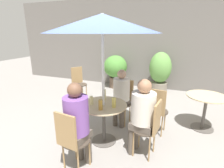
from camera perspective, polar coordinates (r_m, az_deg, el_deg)
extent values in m
plane|color=gray|center=(3.21, -5.24, -19.33)|extent=(20.00, 20.00, 0.00)
cube|color=slate|center=(6.12, 10.03, 12.83)|extent=(10.00, 0.06, 3.00)
cylinder|color=#514C47|center=(3.31, -2.60, -17.85)|extent=(0.43, 0.43, 0.01)
cylinder|color=#514C47|center=(3.13, -2.69, -12.67)|extent=(0.06, 0.06, 0.67)
cylinder|color=#CCB284|center=(2.98, -2.78, -6.87)|extent=(0.80, 0.80, 0.02)
cylinder|color=#514C47|center=(4.10, 27.26, -12.59)|extent=(0.43, 0.43, 0.01)
cylinder|color=#514C47|center=(3.95, 27.92, -8.22)|extent=(0.06, 0.06, 0.67)
cylinder|color=#CCB284|center=(3.83, 28.61, -3.51)|extent=(0.75, 0.75, 0.02)
cylinder|color=#42382D|center=(2.58, -11.69, -17.68)|extent=(0.39, 0.39, 0.02)
cylinder|color=#9E7A4C|center=(2.71, -15.48, -21.98)|extent=(0.02, 0.02, 0.43)
cylinder|color=#9E7A4C|center=(2.57, -10.98, -24.09)|extent=(0.02, 0.02, 0.43)
cylinder|color=#9E7A4C|center=(2.85, -11.74, -19.43)|extent=(0.02, 0.02, 0.43)
cylinder|color=#9E7A4C|center=(2.72, -7.33, -21.21)|extent=(0.02, 0.02, 0.43)
cube|color=#9E7A4C|center=(2.34, -14.92, -14.67)|extent=(0.33, 0.07, 0.47)
cylinder|color=#42382D|center=(2.82, 10.60, -14.36)|extent=(0.39, 0.39, 0.02)
cylinder|color=#9E7A4C|center=(2.81, 12.08, -20.08)|extent=(0.02, 0.02, 0.43)
cylinder|color=#9E7A4C|center=(3.02, 13.58, -17.40)|extent=(0.02, 0.02, 0.43)
cylinder|color=#9E7A4C|center=(2.87, 6.95, -18.88)|extent=(0.02, 0.02, 0.43)
cylinder|color=#9E7A4C|center=(3.07, 8.81, -16.37)|extent=(0.02, 0.02, 0.43)
cube|color=#9E7A4C|center=(2.66, 14.55, -10.59)|extent=(0.07, 0.33, 0.47)
cylinder|color=#42382D|center=(3.67, 3.32, -6.46)|extent=(0.39, 0.39, 0.02)
cylinder|color=#9E7A4C|center=(3.82, 5.85, -9.26)|extent=(0.02, 0.02, 0.43)
cylinder|color=#9E7A4C|center=(3.92, 2.38, -8.51)|extent=(0.02, 0.02, 0.43)
cylinder|color=#9E7A4C|center=(3.61, 4.23, -10.83)|extent=(0.02, 0.02, 0.43)
cylinder|color=#9E7A4C|center=(3.71, 0.59, -9.99)|extent=(0.02, 0.02, 0.43)
cube|color=#9E7A4C|center=(3.73, 4.55, -2.06)|extent=(0.33, 0.07, 0.47)
cylinder|color=#42382D|center=(3.45, 14.63, -8.55)|extent=(0.39, 0.39, 0.02)
cylinder|color=#9E7A4C|center=(3.47, 11.75, -12.41)|extent=(0.02, 0.02, 0.43)
cylinder|color=#9E7A4C|center=(3.42, 15.95, -13.17)|extent=(0.02, 0.02, 0.43)
cylinder|color=#9E7A4C|center=(3.69, 12.89, -10.64)|extent=(0.02, 0.02, 0.43)
cylinder|color=#9E7A4C|center=(3.64, 16.83, -11.32)|extent=(0.02, 0.02, 0.43)
cube|color=#9E7A4C|center=(3.20, 14.19, -5.81)|extent=(0.34, 0.07, 0.47)
cylinder|color=#42382D|center=(5.04, -10.39, -0.23)|extent=(0.39, 0.39, 0.02)
cylinder|color=#9E7A4C|center=(5.27, -9.62, -2.03)|extent=(0.02, 0.02, 0.43)
cylinder|color=#9E7A4C|center=(5.17, -12.15, -2.54)|extent=(0.02, 0.02, 0.43)
cylinder|color=#9E7A4C|center=(5.05, -8.32, -2.79)|extent=(0.02, 0.02, 0.43)
cylinder|color=#9E7A4C|center=(4.95, -10.94, -3.34)|extent=(0.02, 0.02, 0.43)
cube|color=#9E7A4C|center=(5.13, -11.39, 2.85)|extent=(0.21, 0.30, 0.47)
cylinder|color=brown|center=(2.77, -7.77, -20.46)|extent=(0.10, 0.10, 0.43)
cylinder|color=brown|center=(2.85, -10.37, -19.44)|extent=(0.10, 0.10, 0.43)
cube|color=brown|center=(2.57, -11.17, -16.15)|extent=(0.33, 0.36, 0.10)
cylinder|color=#7A4C9E|center=(2.42, -11.59, -9.96)|extent=(0.34, 0.34, 0.52)
sphere|color=brown|center=(2.28, -12.10, -1.92)|extent=(0.19, 0.19, 0.19)
cylinder|color=brown|center=(3.05, 7.60, -16.61)|extent=(0.11, 0.11, 0.43)
cylinder|color=brown|center=(2.92, 6.37, -18.20)|extent=(0.11, 0.11, 0.43)
cube|color=brown|center=(2.80, 9.88, -13.06)|extent=(0.38, 0.35, 0.11)
cylinder|color=beige|center=(2.67, 10.19, -7.64)|extent=(0.36, 0.36, 0.47)
sphere|color=#9E7051|center=(2.55, 10.57, -0.68)|extent=(0.21, 0.21, 0.21)
cylinder|color=brown|center=(3.66, 1.06, -10.41)|extent=(0.10, 0.10, 0.43)
cylinder|color=brown|center=(3.60, 3.20, -10.92)|extent=(0.10, 0.10, 0.43)
cube|color=brown|center=(3.61, 3.06, -5.81)|extent=(0.32, 0.35, 0.10)
cylinder|color=beige|center=(3.52, 3.13, -1.69)|extent=(0.33, 0.33, 0.45)
sphere|color=tan|center=(3.43, 3.21, 3.27)|extent=(0.18, 0.18, 0.18)
cylinder|color=beige|center=(3.12, -2.58, -3.54)|extent=(0.07, 0.07, 0.20)
cylinder|color=beige|center=(2.96, -6.78, -5.34)|extent=(0.06, 0.06, 0.15)
cylinder|color=#B28433|center=(2.76, -3.78, -6.79)|extent=(0.07, 0.07, 0.16)
cylinder|color=#DBC65B|center=(2.84, 0.64, -6.06)|extent=(0.07, 0.07, 0.16)
cylinder|color=brown|center=(6.16, 1.07, 0.64)|extent=(0.41, 0.41, 0.37)
ellipsoid|color=#4C8938|center=(6.03, 1.10, 5.77)|extent=(0.80, 0.80, 0.75)
cylinder|color=slate|center=(5.84, 15.01, -1.04)|extent=(0.52, 0.52, 0.33)
ellipsoid|color=#609947|center=(5.68, 15.49, 5.20)|extent=(0.68, 0.68, 0.97)
cylinder|color=silver|center=(2.85, -2.88, 0.09)|extent=(0.04, 0.04, 2.14)
cone|color=#3D5184|center=(2.73, -3.18, 19.16)|extent=(1.75, 1.75, 0.28)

